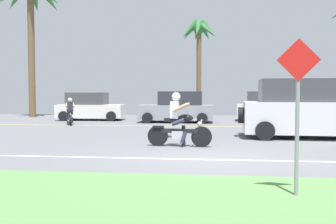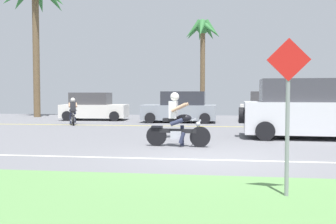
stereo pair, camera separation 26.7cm
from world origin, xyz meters
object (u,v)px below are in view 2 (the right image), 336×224
at_px(suv_nearby, 312,110).
at_px(street_sign, 288,102).
at_px(palm_tree_1, 203,37).
at_px(motorcyclist_distant, 73,113).
at_px(parked_car_2, 273,107).
at_px(parked_car_0, 94,107).
at_px(motorcyclist, 177,124).
at_px(parked_car_1, 180,108).

bearing_deg(suv_nearby, street_sign, -105.50).
xyz_separation_m(palm_tree_1, motorcyclist_distant, (-6.19, -6.79, -4.68)).
relative_size(suv_nearby, parked_car_2, 1.28).
bearing_deg(parked_car_0, palm_tree_1, 28.53).
xyz_separation_m(motorcyclist_distant, street_sign, (8.21, -12.41, 0.87)).
bearing_deg(motorcyclist, palm_tree_1, 89.35).
bearing_deg(parked_car_2, palm_tree_1, 143.27).
bearing_deg(suv_nearby, parked_car_0, 143.40).
height_order(suv_nearby, street_sign, street_sign).
relative_size(motorcyclist, parked_car_1, 0.48).
bearing_deg(motorcyclist_distant, parked_car_0, 91.26).
distance_m(parked_car_2, palm_tree_1, 6.77).
height_order(parked_car_0, motorcyclist_distant, parked_car_0).
bearing_deg(motorcyclist, suv_nearby, 31.07).
bearing_deg(street_sign, parked_car_2, 82.80).
xyz_separation_m(parked_car_1, palm_tree_1, (1.01, 4.53, 4.48)).
bearing_deg(motorcyclist, parked_car_0, 120.28).
height_order(suv_nearby, parked_car_0, suv_nearby).
height_order(motorcyclist, palm_tree_1, palm_tree_1).
height_order(parked_car_2, palm_tree_1, palm_tree_1).
xyz_separation_m(parked_car_2, street_sign, (-2.04, -16.16, 0.67)).
bearing_deg(parked_car_2, motorcyclist, -111.35).
relative_size(suv_nearby, parked_car_1, 1.23).
distance_m(parked_car_2, street_sign, 16.30).
distance_m(suv_nearby, parked_car_1, 8.50).
bearing_deg(palm_tree_1, motorcyclist, -90.65).
xyz_separation_m(suv_nearby, parked_car_0, (-10.51, 7.80, -0.25)).
relative_size(motorcyclist, parked_car_0, 0.49).
bearing_deg(palm_tree_1, parked_car_1, -102.57).
relative_size(parked_car_2, street_sign, 1.63).
height_order(parked_car_0, palm_tree_1, palm_tree_1).
height_order(suv_nearby, parked_car_2, suv_nearby).
bearing_deg(parked_car_1, motorcyclist_distant, -156.42).
height_order(motorcyclist, parked_car_1, parked_car_1).
distance_m(suv_nearby, parked_car_2, 8.17).
xyz_separation_m(palm_tree_1, street_sign, (2.03, -19.20, -3.81)).
height_order(suv_nearby, parked_car_1, suv_nearby).
bearing_deg(parked_car_1, motorcyclist, -84.77).
bearing_deg(parked_car_0, street_sign, -62.31).
bearing_deg(street_sign, motorcyclist_distant, 123.50).
xyz_separation_m(parked_car_0, parked_car_2, (10.33, 0.36, 0.03)).
distance_m(parked_car_0, palm_tree_1, 8.43).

